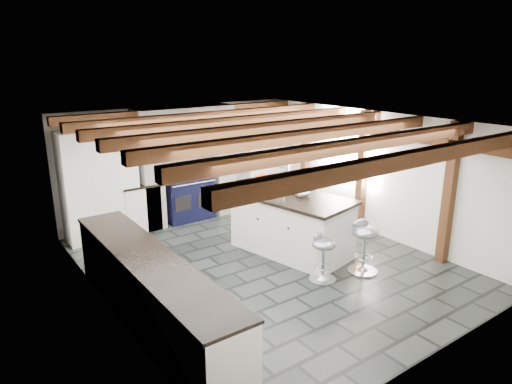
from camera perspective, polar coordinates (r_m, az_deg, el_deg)
ground at (r=7.51m, az=1.17°, el=-8.91°), size 6.00×6.00×0.00m
room_shell at (r=7.97m, az=-8.44°, el=0.61°), size 6.00×6.03×6.00m
range_cooker at (r=9.48m, az=-8.54°, el=-0.60°), size 1.00×0.63×0.99m
kitchen_island at (r=7.77m, az=4.43°, el=-3.93°), size 1.45×2.21×1.34m
bar_stool_near at (r=7.22m, az=13.37°, el=-5.89°), size 0.51×0.51×0.85m
bar_stool_far at (r=6.86m, az=8.37°, el=-7.36°), size 0.41×0.41×0.75m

